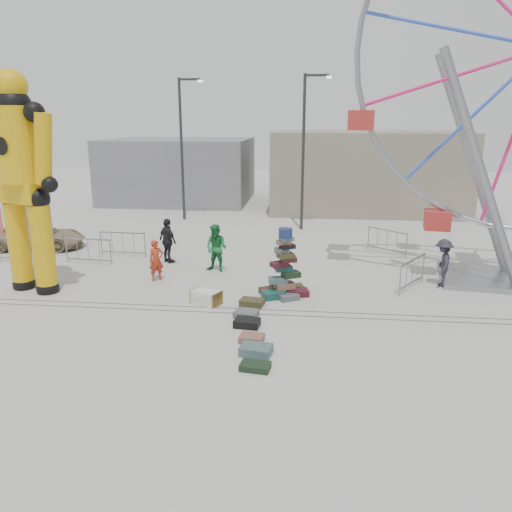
# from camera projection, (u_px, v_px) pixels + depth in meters

# --- Properties ---
(ground) EXTENTS (90.00, 90.00, 0.00)m
(ground) POSITION_uv_depth(u_px,v_px,m) (192.00, 319.00, 14.96)
(ground) COLOR #9E9E99
(ground) RESTS_ON ground
(track_line_near) EXTENTS (40.00, 0.04, 0.01)m
(track_line_near) POSITION_uv_depth(u_px,v_px,m) (197.00, 312.00, 15.54)
(track_line_near) COLOR #47443F
(track_line_near) RESTS_ON ground
(track_line_far) EXTENTS (40.00, 0.04, 0.01)m
(track_line_far) POSITION_uv_depth(u_px,v_px,m) (200.00, 307.00, 15.92)
(track_line_far) COLOR #47443F
(track_line_far) RESTS_ON ground
(building_right) EXTENTS (12.00, 8.00, 5.00)m
(building_right) POSITION_uv_depth(u_px,v_px,m) (365.00, 171.00, 32.74)
(building_right) COLOR gray
(building_right) RESTS_ON ground
(building_left) EXTENTS (10.00, 8.00, 4.40)m
(building_left) POSITION_uv_depth(u_px,v_px,m) (180.00, 170.00, 36.08)
(building_left) COLOR gray
(building_left) RESTS_ON ground
(lamp_post_right) EXTENTS (1.41, 0.25, 8.00)m
(lamp_post_right) POSITION_uv_depth(u_px,v_px,m) (305.00, 145.00, 25.90)
(lamp_post_right) COLOR #2D2D30
(lamp_post_right) RESTS_ON ground
(lamp_post_left) EXTENTS (1.41, 0.25, 8.00)m
(lamp_post_left) POSITION_uv_depth(u_px,v_px,m) (183.00, 142.00, 28.54)
(lamp_post_left) COLOR #2D2D30
(lamp_post_left) RESTS_ON ground
(suitcase_tower) EXTENTS (1.77, 1.54, 2.34)m
(suitcase_tower) POSITION_uv_depth(u_px,v_px,m) (284.00, 277.00, 16.84)
(suitcase_tower) COLOR #194D46
(suitcase_tower) RESTS_ON ground
(crash_test_dummy) EXTENTS (2.99, 1.42, 7.56)m
(crash_test_dummy) POSITION_uv_depth(u_px,v_px,m) (22.00, 176.00, 16.44)
(crash_test_dummy) COLOR black
(crash_test_dummy) RESTS_ON ground
(banner_scaffold) EXTENTS (4.37, 0.88, 3.15)m
(banner_scaffold) POSITION_uv_depth(u_px,v_px,m) (0.00, 200.00, 21.81)
(banner_scaffold) COLOR gray
(banner_scaffold) RESTS_ON ground
(steamer_trunk) EXTENTS (1.08, 0.90, 0.44)m
(steamer_trunk) POSITION_uv_depth(u_px,v_px,m) (206.00, 297.00, 16.17)
(steamer_trunk) COLOR silver
(steamer_trunk) RESTS_ON ground
(row_case_0) EXTENTS (0.84, 0.64, 0.20)m
(row_case_0) POSITION_uv_depth(u_px,v_px,m) (252.00, 302.00, 16.07)
(row_case_0) COLOR #3D3B1E
(row_case_0) RESTS_ON ground
(row_case_1) EXTENTS (0.80, 0.69, 0.18)m
(row_case_1) POSITION_uv_depth(u_px,v_px,m) (246.00, 314.00, 15.13)
(row_case_1) COLOR #595E61
(row_case_1) RESTS_ON ground
(row_case_2) EXTENTS (0.78, 0.59, 0.23)m
(row_case_2) POSITION_uv_depth(u_px,v_px,m) (247.00, 323.00, 14.41)
(row_case_2) COLOR black
(row_case_2) RESTS_ON ground
(row_case_3) EXTENTS (0.70, 0.58, 0.19)m
(row_case_3) POSITION_uv_depth(u_px,v_px,m) (252.00, 338.00, 13.43)
(row_case_3) COLOR #8D5B47
(row_case_3) RESTS_ON ground
(row_case_4) EXTENTS (0.88, 0.70, 0.24)m
(row_case_4) POSITION_uv_depth(u_px,v_px,m) (256.00, 350.00, 12.72)
(row_case_4) COLOR #476366
(row_case_4) RESTS_ON ground
(row_case_5) EXTENTS (0.77, 0.55, 0.16)m
(row_case_5) POSITION_uv_depth(u_px,v_px,m) (255.00, 366.00, 11.96)
(row_case_5) COLOR black
(row_case_5) RESTS_ON ground
(barricade_dummy_a) EXTENTS (2.00, 0.15, 1.10)m
(barricade_dummy_a) POSITION_uv_depth(u_px,v_px,m) (21.00, 249.00, 20.75)
(barricade_dummy_a) COLOR gray
(barricade_dummy_a) RESTS_ON ground
(barricade_dummy_b) EXTENTS (2.00, 0.29, 1.10)m
(barricade_dummy_b) POSITION_uv_depth(u_px,v_px,m) (88.00, 251.00, 20.54)
(barricade_dummy_b) COLOR gray
(barricade_dummy_b) RESTS_ON ground
(barricade_dummy_c) EXTENTS (2.00, 0.19, 1.10)m
(barricade_dummy_c) POSITION_uv_depth(u_px,v_px,m) (123.00, 244.00, 21.65)
(barricade_dummy_c) COLOR gray
(barricade_dummy_c) RESTS_ON ground
(barricade_wheel_front) EXTENTS (1.18, 1.73, 1.10)m
(barricade_wheel_front) POSITION_uv_depth(u_px,v_px,m) (412.00, 273.00, 17.55)
(barricade_wheel_front) COLOR gray
(barricade_wheel_front) RESTS_ON ground
(barricade_wheel_back) EXTENTS (1.53, 1.44, 1.10)m
(barricade_wheel_back) POSITION_uv_depth(u_px,v_px,m) (387.00, 241.00, 22.10)
(barricade_wheel_back) COLOR gray
(barricade_wheel_back) RESTS_ON ground
(pedestrian_red) EXTENTS (0.67, 0.64, 1.54)m
(pedestrian_red) POSITION_uv_depth(u_px,v_px,m) (156.00, 260.00, 18.35)
(pedestrian_red) COLOR #AA2E18
(pedestrian_red) RESTS_ON ground
(pedestrian_green) EXTENTS (1.09, 0.96, 1.87)m
(pedestrian_green) POSITION_uv_depth(u_px,v_px,m) (216.00, 248.00, 19.43)
(pedestrian_green) COLOR #1B6F31
(pedestrian_green) RESTS_ON ground
(pedestrian_black) EXTENTS (1.13, 1.06, 1.87)m
(pedestrian_black) POSITION_uv_depth(u_px,v_px,m) (168.00, 241.00, 20.59)
(pedestrian_black) COLOR black
(pedestrian_black) RESTS_ON ground
(pedestrian_grey) EXTENTS (0.83, 1.21, 1.72)m
(pedestrian_grey) POSITION_uv_depth(u_px,v_px,m) (443.00, 263.00, 17.73)
(pedestrian_grey) COLOR #242430
(pedestrian_grey) RESTS_ON ground
(parked_suv) EXTENTS (4.26, 2.39, 1.13)m
(parked_suv) POSITION_uv_depth(u_px,v_px,m) (38.00, 237.00, 22.94)
(parked_suv) COLOR tan
(parked_suv) RESTS_ON ground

